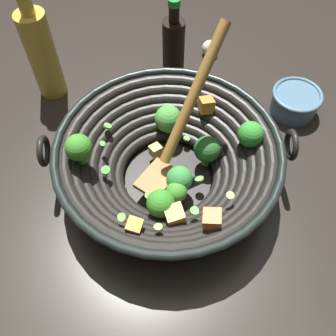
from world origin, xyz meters
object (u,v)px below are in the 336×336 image
Objects in this scene: cooking_oil_bottle at (42,53)px; prep_bowl at (295,101)px; soy_sauce_bottle at (174,48)px; wok at (169,160)px; garlic_bulb at (210,48)px.

cooking_oil_bottle reaches higher than prep_bowl.
soy_sauce_bottle reaches higher than prep_bowl.
cooking_oil_bottle reaches higher than soy_sauce_bottle.
cooking_oil_bottle is at bearing 123.91° from wok.
wok reaches higher than prep_bowl.
soy_sauce_bottle is 1.84× the size of prep_bowl.
prep_bowl is at bearing -60.96° from garlic_bulb.
garlic_bulb is at bearing 119.04° from prep_bowl.
wok is at bearing -56.09° from cooking_oil_bottle.
soy_sauce_bottle is 0.75× the size of cooking_oil_bottle.
wok reaches higher than soy_sauce_bottle.
cooking_oil_bottle is at bearing 160.24° from prep_bowl.
soy_sauce_bottle is at bearing 143.56° from prep_bowl.
soy_sauce_bottle is at bearing -2.74° from cooking_oil_bottle.
garlic_bulb is (0.37, 0.04, -0.09)m from cooking_oil_bottle.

